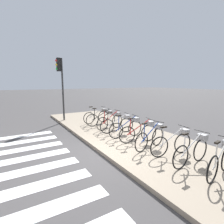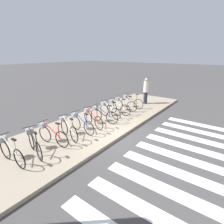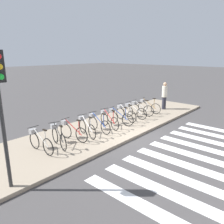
{
  "view_description": "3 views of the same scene",
  "coord_description": "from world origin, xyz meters",
  "px_view_note": "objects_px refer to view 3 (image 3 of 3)",
  "views": [
    {
      "loc": [
        4.94,
        -2.51,
        2.37
      ],
      "look_at": [
        -0.68,
        0.87,
        1.26
      ],
      "focal_mm": 28.0,
      "sensor_mm": 36.0,
      "label": 1
    },
    {
      "loc": [
        -5.67,
        -3.71,
        3.46
      ],
      "look_at": [
        -0.19,
        0.38,
        1.16
      ],
      "focal_mm": 28.0,
      "sensor_mm": 36.0,
      "label": 2
    },
    {
      "loc": [
        -7.57,
        -5.26,
        3.66
      ],
      "look_at": [
        -0.24,
        1.25,
        1.04
      ],
      "focal_mm": 35.0,
      "sensor_mm": 36.0,
      "label": 3
    }
  ],
  "objects_px": {
    "parked_bicycle_1": "(58,136)",
    "parked_bicycle_4": "(98,123)",
    "parked_bicycle_2": "(72,130)",
    "parked_bicycle_9": "(140,108)",
    "parked_bicycle_6": "(118,116)",
    "parked_bicycle_7": "(125,113)",
    "traffic_light": "(0,94)",
    "parked_bicycle_8": "(133,111)",
    "parked_bicycle_3": "(86,126)",
    "parked_bicycle_5": "(108,119)",
    "parked_bicycle_10": "(148,106)",
    "parked_bicycle_0": "(39,141)",
    "pedestrian": "(164,95)"
  },
  "relations": [
    {
      "from": "parked_bicycle_5",
      "to": "traffic_light",
      "type": "bearing_deg",
      "value": -164.93
    },
    {
      "from": "parked_bicycle_1",
      "to": "pedestrian",
      "type": "bearing_deg",
      "value": -1.27
    },
    {
      "from": "parked_bicycle_9",
      "to": "parked_bicycle_1",
      "type": "bearing_deg",
      "value": -178.52
    },
    {
      "from": "parked_bicycle_1",
      "to": "parked_bicycle_8",
      "type": "distance_m",
      "value": 5.15
    },
    {
      "from": "parked_bicycle_5",
      "to": "pedestrian",
      "type": "xyz_separation_m",
      "value": [
        5.19,
        -0.22,
        0.51
      ]
    },
    {
      "from": "parked_bicycle_6",
      "to": "parked_bicycle_8",
      "type": "relative_size",
      "value": 0.99
    },
    {
      "from": "parked_bicycle_3",
      "to": "parked_bicycle_7",
      "type": "relative_size",
      "value": 0.98
    },
    {
      "from": "parked_bicycle_9",
      "to": "parked_bicycle_6",
      "type": "bearing_deg",
      "value": -175.34
    },
    {
      "from": "parked_bicycle_7",
      "to": "parked_bicycle_0",
      "type": "bearing_deg",
      "value": -179.27
    },
    {
      "from": "parked_bicycle_4",
      "to": "parked_bicycle_8",
      "type": "distance_m",
      "value": 2.94
    },
    {
      "from": "parked_bicycle_7",
      "to": "traffic_light",
      "type": "bearing_deg",
      "value": -167.06
    },
    {
      "from": "parked_bicycle_2",
      "to": "parked_bicycle_0",
      "type": "bearing_deg",
      "value": 179.89
    },
    {
      "from": "parked_bicycle_7",
      "to": "traffic_light",
      "type": "xyz_separation_m",
      "value": [
        -6.93,
        -1.59,
        2.18
      ]
    },
    {
      "from": "parked_bicycle_8",
      "to": "traffic_light",
      "type": "bearing_deg",
      "value": -168.69
    },
    {
      "from": "parked_bicycle_7",
      "to": "parked_bicycle_1",
      "type": "bearing_deg",
      "value": -177.93
    },
    {
      "from": "traffic_light",
      "to": "parked_bicycle_7",
      "type": "bearing_deg",
      "value": 12.94
    },
    {
      "from": "parked_bicycle_6",
      "to": "parked_bicycle_9",
      "type": "bearing_deg",
      "value": 4.66
    },
    {
      "from": "parked_bicycle_1",
      "to": "parked_bicycle_4",
      "type": "relative_size",
      "value": 0.97
    },
    {
      "from": "parked_bicycle_1",
      "to": "traffic_light",
      "type": "xyz_separation_m",
      "value": [
        -2.49,
        -1.43,
        2.18
      ]
    },
    {
      "from": "parked_bicycle_8",
      "to": "parked_bicycle_4",
      "type": "bearing_deg",
      "value": -178.27
    },
    {
      "from": "parked_bicycle_2",
      "to": "parked_bicycle_5",
      "type": "distance_m",
      "value": 2.22
    },
    {
      "from": "parked_bicycle_7",
      "to": "parked_bicycle_6",
      "type": "bearing_deg",
      "value": -166.36
    },
    {
      "from": "parked_bicycle_7",
      "to": "traffic_light",
      "type": "distance_m",
      "value": 7.44
    },
    {
      "from": "parked_bicycle_5",
      "to": "parked_bicycle_10",
      "type": "bearing_deg",
      "value": 1.18
    },
    {
      "from": "parked_bicycle_10",
      "to": "parked_bicycle_0",
      "type": "bearing_deg",
      "value": -179.82
    },
    {
      "from": "parked_bicycle_2",
      "to": "traffic_light",
      "type": "height_order",
      "value": "traffic_light"
    },
    {
      "from": "parked_bicycle_2",
      "to": "parked_bicycle_7",
      "type": "height_order",
      "value": "same"
    },
    {
      "from": "parked_bicycle_2",
      "to": "parked_bicycle_9",
      "type": "height_order",
      "value": "same"
    },
    {
      "from": "parked_bicycle_1",
      "to": "parked_bicycle_10",
      "type": "relative_size",
      "value": 0.97
    },
    {
      "from": "parked_bicycle_4",
      "to": "parked_bicycle_8",
      "type": "xyz_separation_m",
      "value": [
        2.94,
        0.09,
        0.0
      ]
    },
    {
      "from": "parked_bicycle_0",
      "to": "parked_bicycle_1",
      "type": "distance_m",
      "value": 0.75
    },
    {
      "from": "parked_bicycle_6",
      "to": "parked_bicycle_7",
      "type": "relative_size",
      "value": 1.0
    },
    {
      "from": "parked_bicycle_8",
      "to": "parked_bicycle_0",
      "type": "bearing_deg",
      "value": -179.99
    },
    {
      "from": "parked_bicycle_0",
      "to": "parked_bicycle_7",
      "type": "distance_m",
      "value": 5.19
    },
    {
      "from": "parked_bicycle_10",
      "to": "parked_bicycle_8",
      "type": "bearing_deg",
      "value": -179.19
    },
    {
      "from": "parked_bicycle_3",
      "to": "parked_bicycle_7",
      "type": "distance_m",
      "value": 2.93
    },
    {
      "from": "pedestrian",
      "to": "parked_bicycle_1",
      "type": "bearing_deg",
      "value": 178.73
    },
    {
      "from": "parked_bicycle_2",
      "to": "parked_bicycle_5",
      "type": "bearing_deg",
      "value": -1.28
    },
    {
      "from": "parked_bicycle_7",
      "to": "parked_bicycle_9",
      "type": "xyz_separation_m",
      "value": [
        1.43,
        -0.01,
        0.0
      ]
    },
    {
      "from": "parked_bicycle_1",
      "to": "parked_bicycle_6",
      "type": "xyz_separation_m",
      "value": [
        3.66,
        -0.03,
        0.0
      ]
    },
    {
      "from": "parked_bicycle_7",
      "to": "parked_bicycle_8",
      "type": "xyz_separation_m",
      "value": [
        0.71,
        -0.06,
        0.0
      ]
    },
    {
      "from": "parked_bicycle_2",
      "to": "traffic_light",
      "type": "distance_m",
      "value": 4.2
    },
    {
      "from": "parked_bicycle_6",
      "to": "parked_bicycle_9",
      "type": "distance_m",
      "value": 2.22
    },
    {
      "from": "parked_bicycle_4",
      "to": "parked_bicycle_7",
      "type": "relative_size",
      "value": 1.01
    },
    {
      "from": "parked_bicycle_1",
      "to": "parked_bicycle_10",
      "type": "xyz_separation_m",
      "value": [
        6.69,
        0.12,
        0.0
      ]
    },
    {
      "from": "parked_bicycle_1",
      "to": "parked_bicycle_7",
      "type": "bearing_deg",
      "value": 2.07
    },
    {
      "from": "parked_bicycle_8",
      "to": "parked_bicycle_10",
      "type": "height_order",
      "value": "same"
    },
    {
      "from": "parked_bicycle_4",
      "to": "pedestrian",
      "type": "height_order",
      "value": "pedestrian"
    },
    {
      "from": "parked_bicycle_7",
      "to": "parked_bicycle_10",
      "type": "xyz_separation_m",
      "value": [
        2.25,
        -0.04,
        0.0
      ]
    },
    {
      "from": "parked_bicycle_1",
      "to": "parked_bicycle_3",
      "type": "height_order",
      "value": "same"
    }
  ]
}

